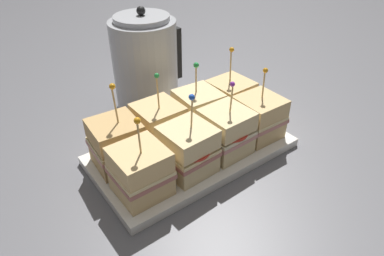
# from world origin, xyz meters

# --- Properties ---
(ground_plane) EXTENTS (6.00, 6.00, 0.00)m
(ground_plane) POSITION_xyz_m (0.00, 0.00, 0.00)
(ground_plane) COLOR slate
(serving_platter) EXTENTS (0.40, 0.22, 0.02)m
(serving_platter) POSITION_xyz_m (0.00, 0.00, 0.01)
(serving_platter) COLOR white
(serving_platter) RESTS_ON ground_plane
(sandwich_front_far_left) EXTENTS (0.09, 0.09, 0.16)m
(sandwich_front_far_left) POSITION_xyz_m (-0.14, -0.05, 0.06)
(sandwich_front_far_left) COLOR #DBB77A
(sandwich_front_far_left) RESTS_ON serving_platter
(sandwich_front_center_left) EXTENTS (0.09, 0.09, 0.16)m
(sandwich_front_center_left) POSITION_xyz_m (-0.05, -0.05, 0.06)
(sandwich_front_center_left) COLOR beige
(sandwich_front_center_left) RESTS_ON serving_platter
(sandwich_front_center_right) EXTENTS (0.09, 0.09, 0.16)m
(sandwich_front_center_right) POSITION_xyz_m (0.05, -0.05, 0.06)
(sandwich_front_center_right) COLOR beige
(sandwich_front_center_right) RESTS_ON serving_platter
(sandwich_front_far_right) EXTENTS (0.09, 0.09, 0.15)m
(sandwich_front_far_right) POSITION_xyz_m (0.14, -0.05, 0.06)
(sandwich_front_far_right) COLOR #DBB77A
(sandwich_front_far_right) RESTS_ON serving_platter
(sandwich_back_far_left) EXTENTS (0.10, 0.10, 0.17)m
(sandwich_back_far_left) POSITION_xyz_m (-0.14, 0.05, 0.06)
(sandwich_back_far_left) COLOR tan
(sandwich_back_far_left) RESTS_ON serving_platter
(sandwich_back_center_left) EXTENTS (0.09, 0.09, 0.17)m
(sandwich_back_center_left) POSITION_xyz_m (-0.05, 0.05, 0.06)
(sandwich_back_center_left) COLOR #DBB77A
(sandwich_back_center_left) RESTS_ON serving_platter
(sandwich_back_center_right) EXTENTS (0.09, 0.09, 0.16)m
(sandwich_back_center_right) POSITION_xyz_m (0.05, 0.05, 0.06)
(sandwich_back_center_right) COLOR beige
(sandwich_back_center_right) RESTS_ON serving_platter
(sandwich_back_far_right) EXTENTS (0.09, 0.09, 0.17)m
(sandwich_back_far_right) POSITION_xyz_m (0.14, 0.05, 0.06)
(sandwich_back_far_right) COLOR #DBB77A
(sandwich_back_far_right) RESTS_ON serving_platter
(kettle_steel) EXTENTS (0.18, 0.16, 0.25)m
(kettle_steel) POSITION_xyz_m (0.03, 0.23, 0.11)
(kettle_steel) COLOR #B7BABF
(kettle_steel) RESTS_ON ground_plane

